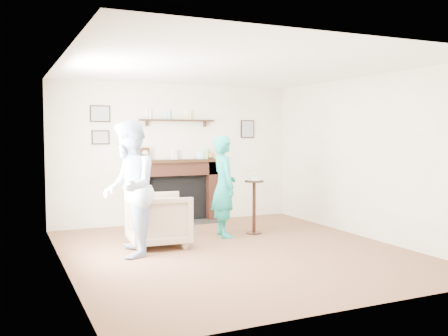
{
  "coord_description": "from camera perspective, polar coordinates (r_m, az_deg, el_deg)",
  "views": [
    {
      "loc": [
        -2.93,
        -6.11,
        1.62
      ],
      "look_at": [
        0.24,
        0.9,
        1.08
      ],
      "focal_mm": 40.0,
      "sensor_mm": 36.0,
      "label": 1
    }
  ],
  "objects": [
    {
      "name": "room_shell",
      "position": [
        7.4,
        -1.02,
        4.02
      ],
      "size": [
        4.54,
        5.02,
        2.52
      ],
      "color": "beige",
      "rests_on": "ground"
    },
    {
      "name": "man",
      "position": [
        6.81,
        -10.72,
        -9.84
      ],
      "size": [
        0.87,
        1.01,
        1.79
      ],
      "primitive_type": "imported",
      "rotation": [
        0.0,
        0.0,
        -1.82
      ],
      "color": "#ADC2D8",
      "rests_on": "ground"
    },
    {
      "name": "armchair",
      "position": [
        7.31,
        -7.45,
        -8.84
      ],
      "size": [
        0.9,
        0.87,
        0.76
      ],
      "primitive_type": "imported",
      "rotation": [
        0.0,
        0.0,
        1.5
      ],
      "color": "tan",
      "rests_on": "ground"
    },
    {
      "name": "ground",
      "position": [
        6.97,
        1.28,
        -9.46
      ],
      "size": [
        5.0,
        5.0,
        0.0
      ],
      "primitive_type": "plane",
      "color": "brown",
      "rests_on": "ground"
    },
    {
      "name": "pedestal_table",
      "position": [
        8.06,
        3.46,
        -3.22
      ],
      "size": [
        0.31,
        0.31,
        0.99
      ],
      "color": "black",
      "rests_on": "ground"
    },
    {
      "name": "woman",
      "position": [
        7.93,
        -0.02,
        -7.8
      ],
      "size": [
        0.44,
        0.62,
        1.59
      ],
      "primitive_type": "imported",
      "rotation": [
        0.0,
        0.0,
        1.46
      ],
      "color": "#21BDBF",
      "rests_on": "ground"
    }
  ]
}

